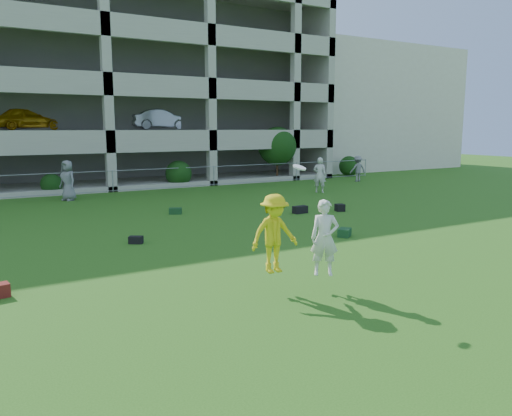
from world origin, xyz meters
TOP-DOWN VIEW (x-y plane):
  - ground at (0.00, 0.00)m, footprint 100.00×100.00m
  - stucco_building at (23.00, 28.00)m, footprint 16.00×14.00m
  - bystander_c at (-2.63, 16.98)m, footprint 0.99×1.11m
  - bystander_e at (9.53, 13.31)m, footprint 0.79×0.81m
  - bystander_f at (15.06, 16.51)m, footprint 1.15×0.78m
  - bag_black_b at (-2.54, 6.54)m, footprint 0.47×0.43m
  - bag_green_c at (3.50, 4.13)m, footprint 0.61×0.58m
  - crate_d at (6.54, 8.02)m, footprint 0.43×0.43m
  - bag_black_e at (4.81, 8.43)m, footprint 0.61×0.33m
  - bag_green_g at (0.38, 10.83)m, footprint 0.58×0.49m
  - frisbee_contest at (-1.13, 0.54)m, footprint 1.86×1.09m
  - parking_garage at (0.00, 27.70)m, footprint 30.00×14.00m
  - fence at (0.00, 19.00)m, footprint 36.06×0.06m
  - shrub_row at (4.59, 19.70)m, footprint 34.38×2.52m

SIDE VIEW (x-z plane):
  - ground at x=0.00m, z-range 0.00..0.00m
  - bag_black_b at x=-2.54m, z-range 0.00..0.22m
  - bag_green_g at x=0.38m, z-range 0.00..0.25m
  - bag_green_c at x=3.50m, z-range 0.00..0.26m
  - crate_d at x=6.54m, z-range 0.00..0.30m
  - bag_black_e at x=4.81m, z-range 0.00..0.30m
  - fence at x=0.00m, z-range 0.01..1.21m
  - bystander_f at x=15.06m, z-range 0.00..1.65m
  - bystander_e at x=9.53m, z-range 0.00..1.88m
  - bystander_c at x=-2.63m, z-range 0.00..1.91m
  - frisbee_contest at x=-1.13m, z-range 0.06..2.42m
  - shrub_row at x=4.59m, z-range -0.24..3.26m
  - stucco_building at x=23.00m, z-range 0.00..10.00m
  - parking_garage at x=0.00m, z-range 0.01..12.01m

